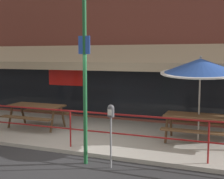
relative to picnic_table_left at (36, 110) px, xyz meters
The scene contains 9 objects.
ground_plane 2.82m from the picnic_table_left, 40.33° to the right, with size 120.00×120.00×0.00m, color #2D2D30.
patio_deck 2.19m from the picnic_table_left, ahead, with size 15.00×4.00×0.10m, color #ADA89E.
restaurant_building 4.72m from the picnic_table_left, 49.82° to the left, with size 15.00×1.60×8.37m.
patio_railing 2.55m from the picnic_table_left, 35.18° to the right, with size 13.84×0.04×0.97m.
picnic_table_left is the anchor object (origin of this frame).
picnic_table_centre 5.13m from the picnic_table_left, ahead, with size 1.80×1.42×0.76m.
patio_umbrella_centre 5.34m from the picnic_table_left, ahead, with size 2.14×2.14×2.39m.
parking_meter_far 4.22m from the picnic_table_left, 32.60° to the right, with size 0.15×0.16×1.42m.
street_sign_pole 3.84m from the picnic_table_left, 37.50° to the right, with size 0.28×0.09×3.76m.
Camera 1 is at (3.93, -6.69, 2.49)m, focal length 50.00 mm.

